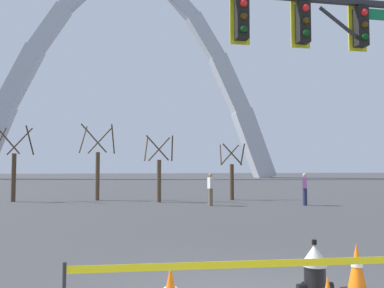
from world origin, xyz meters
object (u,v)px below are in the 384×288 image
fire_hydrant (315,283)px  monument_arch (130,82)px  traffic_signal_gantry (348,60)px  pedestrian_standing_center (305,189)px  traffic_cone_curb_edge (357,268)px  pedestrian_walking_left (211,189)px

fire_hydrant → monument_arch: bearing=90.6°
traffic_signal_gantry → pedestrian_standing_center: 11.81m
traffic_cone_curb_edge → pedestrian_standing_center: pedestrian_standing_center is taller
traffic_signal_gantry → pedestrian_walking_left: (-0.56, 11.23, -3.45)m
traffic_cone_curb_edge → pedestrian_walking_left: pedestrian_walking_left is taller
traffic_cone_curb_edge → pedestrian_standing_center: size_ratio=0.46×
fire_hydrant → pedestrian_standing_center: 15.47m
fire_hydrant → pedestrian_walking_left: 14.79m
traffic_cone_curb_edge → pedestrian_walking_left: (0.87, 13.66, 0.46)m
fire_hydrant → traffic_signal_gantry: traffic_signal_gantry is taller
traffic_signal_gantry → pedestrian_walking_left: bearing=92.9°
pedestrian_walking_left → traffic_signal_gantry: bearing=-87.1°
traffic_signal_gantry → monument_arch: size_ratio=0.12×
fire_hydrant → monument_arch: (-0.66, 64.66, 16.06)m
fire_hydrant → pedestrian_walking_left: size_ratio=0.62×
fire_hydrant → pedestrian_standing_center: bearing=64.4°
monument_arch → pedestrian_walking_left: 52.50m
fire_hydrant → traffic_cone_curb_edge: (1.19, 0.98, -0.11)m
traffic_signal_gantry → fire_hydrant: bearing=-127.6°
traffic_signal_gantry → pedestrian_walking_left: traffic_signal_gantry is taller
fire_hydrant → traffic_cone_curb_edge: 1.55m
fire_hydrant → pedestrian_walking_left: pedestrian_walking_left is taller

